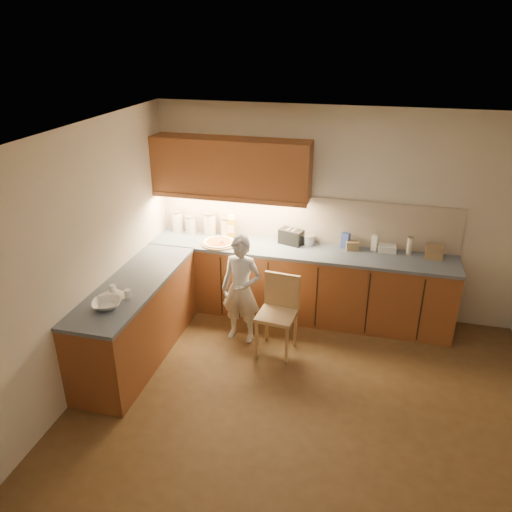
{
  "coord_description": "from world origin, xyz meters",
  "views": [
    {
      "loc": [
        0.48,
        -3.85,
        3.38
      ],
      "look_at": [
        -0.8,
        1.2,
        1.0
      ],
      "focal_mm": 35.0,
      "sensor_mm": 36.0,
      "label": 1
    }
  ],
  "objects_px": {
    "pizza_on_board": "(219,243)",
    "oil_jug": "(231,227)",
    "wooden_chair": "(279,308)",
    "toaster": "(291,237)",
    "child": "(241,290)"
  },
  "relations": [
    {
      "from": "wooden_chair",
      "to": "pizza_on_board",
      "type": "bearing_deg",
      "value": 147.84
    },
    {
      "from": "pizza_on_board",
      "to": "child",
      "type": "bearing_deg",
      "value": -53.11
    },
    {
      "from": "pizza_on_board",
      "to": "child",
      "type": "distance_m",
      "value": 0.81
    },
    {
      "from": "pizza_on_board",
      "to": "wooden_chair",
      "type": "bearing_deg",
      "value": -37.69
    },
    {
      "from": "wooden_chair",
      "to": "toaster",
      "type": "relative_size",
      "value": 2.78
    },
    {
      "from": "wooden_chair",
      "to": "toaster",
      "type": "height_order",
      "value": "toaster"
    },
    {
      "from": "oil_jug",
      "to": "child",
      "type": "bearing_deg",
      "value": -66.63
    },
    {
      "from": "pizza_on_board",
      "to": "child",
      "type": "relative_size",
      "value": 0.34
    },
    {
      "from": "wooden_chair",
      "to": "toaster",
      "type": "distance_m",
      "value": 1.07
    },
    {
      "from": "pizza_on_board",
      "to": "oil_jug",
      "type": "distance_m",
      "value": 0.29
    },
    {
      "from": "oil_jug",
      "to": "toaster",
      "type": "bearing_deg",
      "value": -0.68
    },
    {
      "from": "child",
      "to": "wooden_chair",
      "type": "height_order",
      "value": "child"
    },
    {
      "from": "wooden_chair",
      "to": "toaster",
      "type": "bearing_deg",
      "value": 98.61
    },
    {
      "from": "child",
      "to": "wooden_chair",
      "type": "relative_size",
      "value": 1.43
    },
    {
      "from": "pizza_on_board",
      "to": "toaster",
      "type": "relative_size",
      "value": 1.35
    }
  ]
}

